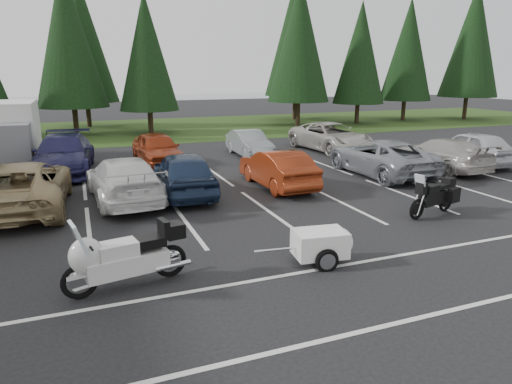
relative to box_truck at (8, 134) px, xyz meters
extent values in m
plane|color=black|center=(8.00, -12.50, -1.45)|extent=(120.00, 120.00, 0.00)
cube|color=#1E3611|center=(8.00, 11.50, -1.45)|extent=(80.00, 16.00, 0.01)
cube|color=slate|center=(12.00, 42.50, -1.45)|extent=(70.00, 50.00, 0.02)
cube|color=silver|center=(8.00, -10.50, -1.45)|extent=(32.00, 16.00, 0.01)
cylinder|color=#332316|center=(3.00, 10.40, -0.14)|extent=(0.36, 0.36, 2.62)
cone|color=black|center=(3.00, 10.40, 5.09)|extent=(4.80, 4.80, 9.27)
cylinder|color=#332316|center=(8.00, 9.10, -0.32)|extent=(0.36, 0.36, 2.26)
cone|color=black|center=(8.00, 9.10, 4.19)|extent=(4.14, 4.14, 7.99)
cylinder|color=#332316|center=(20.00, 9.60, -0.11)|extent=(0.36, 0.36, 2.69)
cone|color=black|center=(20.00, 9.60, 5.27)|extent=(4.93, 4.93, 9.52)
cylinder|color=#332316|center=(25.50, 9.30, -0.29)|extent=(0.36, 0.36, 2.33)
cone|color=black|center=(25.50, 9.30, 4.37)|extent=(4.27, 4.27, 8.24)
cylinder|color=#332316|center=(31.00, 10.10, -0.21)|extent=(0.36, 0.36, 2.47)
cone|color=black|center=(31.00, 10.10, 4.73)|extent=(4.53, 4.53, 8.76)
cylinder|color=#332316|center=(37.00, 8.80, -0.03)|extent=(0.36, 0.36, 2.83)
cone|color=black|center=(37.00, 8.80, 5.63)|extent=(5.19, 5.19, 10.03)
cylinder|color=#332316|center=(4.00, 15.00, -0.09)|extent=(0.36, 0.36, 2.71)
cone|color=black|center=(4.00, 15.00, 5.33)|extent=(4.97, 4.97, 9.61)
cylinder|color=#332316|center=(22.00, 14.30, 0.05)|extent=(0.36, 0.36, 3.00)
cone|color=black|center=(22.00, 14.30, 6.05)|extent=(5.50, 5.50, 10.62)
imported|color=#9B855A|center=(1.28, -8.54, -0.66)|extent=(2.90, 5.82, 1.58)
imported|color=silver|center=(4.38, -8.57, -0.69)|extent=(2.46, 5.34, 1.51)
imported|color=#1B2A45|center=(6.45, -8.51, -0.65)|extent=(2.15, 4.78, 1.60)
imported|color=maroon|center=(10.06, -8.67, -0.73)|extent=(1.61, 4.39, 1.44)
imported|color=gray|center=(15.07, -8.27, -0.69)|extent=(2.57, 5.52, 1.53)
imported|color=#AAA59C|center=(18.23, -8.41, -0.74)|extent=(2.14, 4.95, 1.42)
imported|color=silver|center=(20.55, -7.89, -0.66)|extent=(2.02, 4.72, 1.59)
imported|color=#1C1B43|center=(2.40, -2.97, -0.62)|extent=(2.83, 5.91, 1.66)
imported|color=maroon|center=(6.51, -2.73, -0.68)|extent=(2.13, 4.64, 1.54)
imported|color=gray|center=(11.40, -2.01, -0.79)|extent=(1.44, 4.04, 1.33)
imported|color=#B2ACA3|center=(16.23, -2.12, -0.67)|extent=(3.10, 5.82, 1.56)
camera|label=1|loc=(3.07, -24.29, 2.86)|focal=32.00mm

